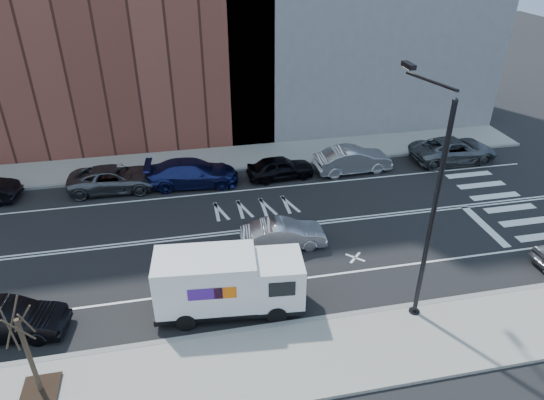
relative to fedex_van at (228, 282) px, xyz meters
name	(u,v)px	position (x,y,z in m)	size (l,w,h in m)	color
ground	(221,234)	(0.29, 5.60, -1.42)	(120.00, 120.00, 0.00)	black
sidewalk_near	(249,368)	(0.29, -3.20, -1.35)	(44.00, 3.60, 0.15)	gray
sidewalk_far	(206,160)	(0.29, 14.40, -1.35)	(44.00, 3.60, 0.15)	gray
curb_near	(241,331)	(0.29, -1.40, -1.34)	(44.00, 0.25, 0.17)	gray
curb_far	(209,172)	(0.29, 12.60, -1.34)	(44.00, 0.25, 0.17)	gray
crosswalk	(502,202)	(16.29, 5.60, -1.42)	(3.00, 14.00, 0.01)	white
road_markings	(221,234)	(0.29, 5.60, -1.42)	(40.00, 8.60, 0.01)	white
streetlight	(428,200)	(7.29, -1.31, 3.66)	(0.44, 4.02, 9.34)	black
street_tree	(32,363)	(-6.71, -2.80, 0.03)	(1.20, 1.20, 3.75)	black
fedex_van	(228,282)	(0.00, 0.00, 0.00)	(6.09, 2.56, 2.71)	black
far_parked_c	(114,179)	(-5.31, 11.55, -0.70)	(2.39, 5.19, 1.44)	#505258
far_parked_d	(192,173)	(-0.77, 11.26, -0.63)	(2.22, 5.46, 1.58)	navy
far_parked_e	(280,168)	(4.58, 11.08, -0.72)	(1.65, 4.09, 1.39)	black
far_parked_f	(353,160)	(9.24, 11.06, -0.62)	(1.69, 4.85, 1.60)	#B0B1B5
far_parked_g	(454,150)	(16.30, 11.21, -0.64)	(2.61, 5.66, 1.57)	#565A5F
driving_sedan	(283,234)	(3.15, 3.93, -0.74)	(1.43, 4.11, 1.35)	#B5B5BA
near_parked_rear_a	(7,320)	(-8.40, 0.30, -0.71)	(1.51, 4.32, 1.42)	black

